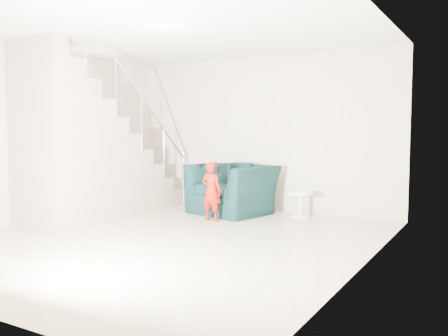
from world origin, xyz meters
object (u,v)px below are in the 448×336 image
(toddler, at_px, (211,191))
(staircase, at_px, (87,159))
(armchair, at_px, (232,189))
(side_table, at_px, (300,200))

(toddler, distance_m, staircase, 2.06)
(armchair, height_order, toddler, toddler)
(toddler, xyz_separation_m, side_table, (1.08, 0.99, -0.18))
(armchair, distance_m, staircase, 2.43)
(armchair, height_order, staircase, staircase)
(side_table, bearing_deg, toddler, -137.43)
(armchair, xyz_separation_m, side_table, (1.13, 0.23, -0.13))
(side_table, height_order, staircase, staircase)
(armchair, xyz_separation_m, staircase, (-1.77, -1.58, 0.53))
(side_table, relative_size, staircase, 0.12)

